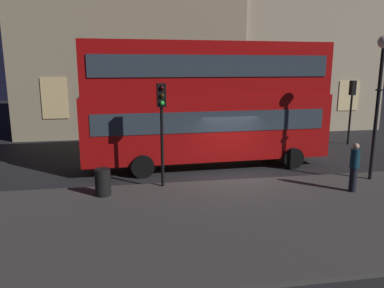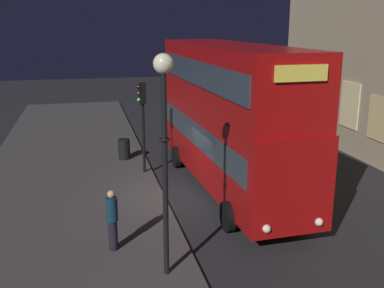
{
  "view_description": "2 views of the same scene",
  "coord_description": "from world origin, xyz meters",
  "px_view_note": "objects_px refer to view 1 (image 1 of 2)",
  "views": [
    {
      "loc": [
        -4.25,
        -14.3,
        4.61
      ],
      "look_at": [
        -1.78,
        0.17,
        1.49
      ],
      "focal_mm": 34.13,
      "sensor_mm": 36.0,
      "label": 1
    },
    {
      "loc": [
        15.68,
        -3.25,
        6.43
      ],
      "look_at": [
        -2.5,
        1.07,
        1.42
      ],
      "focal_mm": 42.31,
      "sensor_mm": 36.0,
      "label": 2
    }
  ],
  "objects_px": {
    "traffic_light_far_side": "(351,99)",
    "litter_bin": "(103,182)",
    "traffic_light_near_kerb": "(162,113)",
    "pedestrian": "(354,167)",
    "street_lamp": "(380,78)",
    "double_decker_bus": "(206,99)"
  },
  "relations": [
    {
      "from": "traffic_light_far_side",
      "to": "litter_bin",
      "type": "distance_m",
      "value": 15.85
    },
    {
      "from": "traffic_light_near_kerb",
      "to": "litter_bin",
      "type": "bearing_deg",
      "value": -166.78
    },
    {
      "from": "traffic_light_far_side",
      "to": "pedestrian",
      "type": "bearing_deg",
      "value": 46.62
    },
    {
      "from": "traffic_light_far_side",
      "to": "pedestrian",
      "type": "xyz_separation_m",
      "value": [
        -5.03,
        -8.2,
        -1.69
      ]
    },
    {
      "from": "traffic_light_near_kerb",
      "to": "street_lamp",
      "type": "distance_m",
      "value": 8.52
    },
    {
      "from": "traffic_light_far_side",
      "to": "street_lamp",
      "type": "relative_size",
      "value": 0.68
    },
    {
      "from": "double_decker_bus",
      "to": "traffic_light_far_side",
      "type": "bearing_deg",
      "value": 17.39
    },
    {
      "from": "double_decker_bus",
      "to": "litter_bin",
      "type": "relative_size",
      "value": 11.77
    },
    {
      "from": "street_lamp",
      "to": "traffic_light_near_kerb",
      "type": "bearing_deg",
      "value": 176.42
    },
    {
      "from": "double_decker_bus",
      "to": "pedestrian",
      "type": "relative_size",
      "value": 6.3
    },
    {
      "from": "pedestrian",
      "to": "double_decker_bus",
      "type": "bearing_deg",
      "value": 46.23
    },
    {
      "from": "street_lamp",
      "to": "litter_bin",
      "type": "distance_m",
      "value": 11.18
    },
    {
      "from": "traffic_light_near_kerb",
      "to": "pedestrian",
      "type": "xyz_separation_m",
      "value": [
        6.8,
        -1.78,
        -1.86
      ]
    },
    {
      "from": "double_decker_bus",
      "to": "traffic_light_far_side",
      "type": "relative_size",
      "value": 2.98
    },
    {
      "from": "double_decker_bus",
      "to": "pedestrian",
      "type": "distance_m",
      "value": 6.89
    },
    {
      "from": "pedestrian",
      "to": "litter_bin",
      "type": "bearing_deg",
      "value": 86.16
    },
    {
      "from": "double_decker_bus",
      "to": "traffic_light_near_kerb",
      "type": "distance_m",
      "value": 3.82
    },
    {
      "from": "double_decker_bus",
      "to": "traffic_light_far_side",
      "type": "xyz_separation_m",
      "value": [
        9.5,
        3.39,
        -0.4
      ]
    },
    {
      "from": "litter_bin",
      "to": "double_decker_bus",
      "type": "bearing_deg",
      "value": 39.28
    },
    {
      "from": "street_lamp",
      "to": "litter_bin",
      "type": "height_order",
      "value": "street_lamp"
    },
    {
      "from": "traffic_light_far_side",
      "to": "litter_bin",
      "type": "xyz_separation_m",
      "value": [
        -14.01,
        -7.08,
        -2.15
      ]
    },
    {
      "from": "double_decker_bus",
      "to": "litter_bin",
      "type": "height_order",
      "value": "double_decker_bus"
    }
  ]
}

